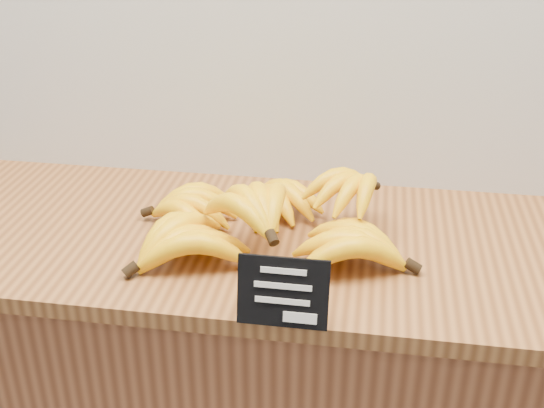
% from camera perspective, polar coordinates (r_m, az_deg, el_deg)
% --- Properties ---
extents(counter_top, '(1.48, 0.54, 0.03)m').
position_cam_1_polar(counter_top, '(1.27, 0.36, -3.22)').
color(counter_top, '#935B2D').
rests_on(counter_top, counter).
extents(chalkboard_sign, '(0.14, 0.03, 0.11)m').
position_cam_1_polar(chalkboard_sign, '(1.01, 0.91, -7.42)').
color(chalkboard_sign, black).
rests_on(chalkboard_sign, counter_top).
extents(banana_pile, '(0.51, 0.40, 0.12)m').
position_cam_1_polar(banana_pile, '(1.22, -0.70, -1.27)').
color(banana_pile, yellow).
rests_on(banana_pile, counter_top).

